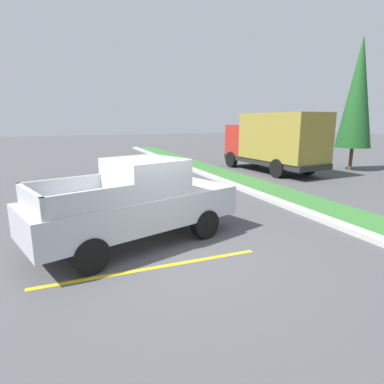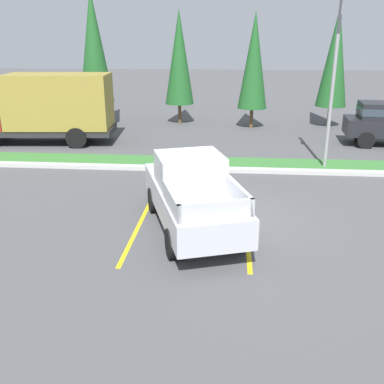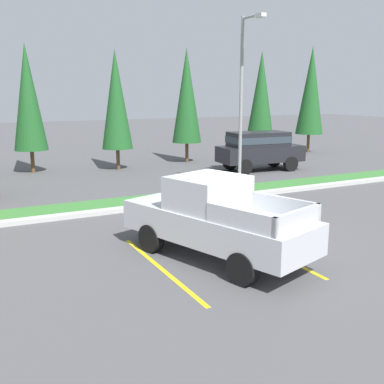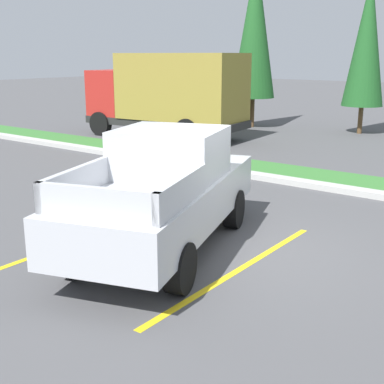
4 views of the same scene
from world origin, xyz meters
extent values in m
plane|color=#4C4C4F|center=(0.00, 0.00, 0.00)|extent=(120.00, 120.00, 0.00)
cube|color=yellow|center=(-2.49, -0.66, 0.00)|extent=(0.12, 4.80, 0.01)
cube|color=yellow|center=(0.61, -0.66, 0.00)|extent=(0.12, 4.80, 0.01)
cube|color=#B2B2AD|center=(0.00, 5.00, 0.07)|extent=(56.00, 0.40, 0.15)
cube|color=#387533|center=(0.00, 6.10, 0.03)|extent=(56.00, 1.80, 0.06)
cylinder|color=black|center=(-2.23, 0.54, 0.38)|extent=(0.50, 0.81, 0.76)
cylinder|color=black|center=(-0.62, 1.07, 0.38)|extent=(0.50, 0.81, 0.76)
cylinder|color=black|center=(-1.26, -2.40, 0.38)|extent=(0.50, 0.81, 0.76)
cylinder|color=black|center=(0.35, -1.87, 0.38)|extent=(0.50, 0.81, 0.76)
cube|color=silver|center=(-0.94, -0.66, 0.88)|extent=(3.43, 5.53, 0.76)
cube|color=silver|center=(-1.03, -0.38, 1.68)|extent=(2.17, 2.07, 0.84)
cube|color=#2D3842|center=(-1.29, 0.40, 1.73)|extent=(1.56, 0.56, 0.63)
cube|color=silver|center=(-1.29, -2.31, 1.48)|extent=(0.69, 1.84, 0.44)
cube|color=silver|center=(0.32, -1.78, 1.48)|extent=(0.69, 1.84, 0.44)
cube|color=silver|center=(-0.21, -2.90, 1.48)|extent=(1.74, 0.66, 0.44)
cube|color=silver|center=(-1.74, 1.76, 0.64)|extent=(1.76, 0.72, 0.28)
cylinder|color=black|center=(-11.69, 7.91, 0.50)|extent=(1.02, 0.39, 1.00)
cylinder|color=black|center=(-11.88, 10.10, 0.50)|extent=(1.02, 0.39, 1.00)
cylinder|color=black|center=(-7.31, 8.29, 0.50)|extent=(1.02, 0.39, 1.00)
cylinder|color=black|center=(-7.50, 10.48, 0.50)|extent=(1.02, 0.39, 1.00)
cube|color=#262626|center=(-9.20, 9.23, 0.65)|extent=(6.97, 2.88, 0.30)
cube|color=#AD231E|center=(-11.74, 9.01, 1.75)|extent=(1.79, 2.43, 1.90)
cube|color=#2D3842|center=(-12.56, 8.94, 2.00)|extent=(0.24, 2.10, 0.90)
cube|color=olive|center=(-8.40, 9.30, 2.10)|extent=(5.19, 2.82, 2.60)
cylinder|color=brown|center=(-7.90, 14.10, 0.69)|extent=(0.20, 0.20, 1.39)
cone|color=#1E5623|center=(-7.90, 14.10, 4.55)|extent=(2.00, 2.00, 6.32)
cylinder|color=brown|center=(-3.06, 15.10, 0.60)|extent=(0.20, 0.20, 1.20)
cone|color=#1E5623|center=(-3.06, 15.10, 3.93)|extent=(1.73, 1.73, 5.46)
camera|label=1|loc=(6.68, -2.21, 3.04)|focal=30.09mm
camera|label=2|loc=(0.04, -12.04, 5.19)|focal=41.27mm
camera|label=3|loc=(-6.65, -10.48, 4.18)|focal=43.48mm
camera|label=4|loc=(4.62, -7.23, 3.33)|focal=48.21mm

